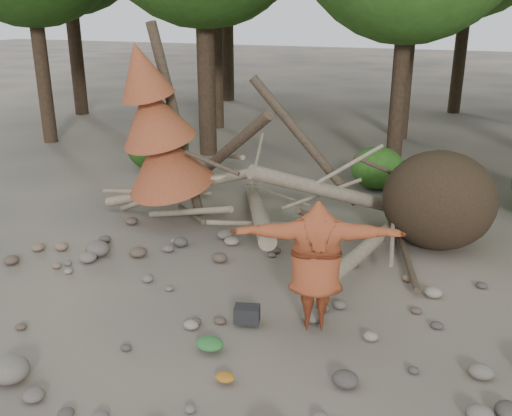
% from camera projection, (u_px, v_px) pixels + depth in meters
% --- Properties ---
extents(ground, '(120.00, 120.00, 0.00)m').
position_uv_depth(ground, '(230.00, 327.00, 8.67)').
color(ground, '#514C44').
rests_on(ground, ground).
extents(deadfall_pile, '(8.55, 5.24, 3.30)m').
position_uv_depth(deadfall_pile, '(408.00, 200.00, 11.36)').
color(deadfall_pile, '#332619').
rests_on(deadfall_pile, ground).
extents(dead_conifer, '(2.06, 2.16, 4.35)m').
position_uv_depth(dead_conifer, '(158.00, 131.00, 11.99)').
color(dead_conifer, '#4C3F30').
rests_on(dead_conifer, ground).
extents(bush_left, '(1.80, 1.80, 1.44)m').
position_uv_depth(bush_left, '(158.00, 146.00, 16.63)').
color(bush_left, '#245015').
rests_on(bush_left, ground).
extents(bush_mid, '(1.40, 1.40, 1.12)m').
position_uv_depth(bush_mid, '(377.00, 168.00, 15.03)').
color(bush_mid, '#2F661D').
rests_on(bush_mid, ground).
extents(frisbee_thrower, '(3.15, 1.41, 2.04)m').
position_uv_depth(frisbee_thrower, '(316.00, 265.00, 8.22)').
color(frisbee_thrower, brown).
rests_on(frisbee_thrower, ground).
extents(backpack, '(0.44, 0.35, 0.26)m').
position_uv_depth(backpack, '(247.00, 318.00, 8.67)').
color(backpack, black).
rests_on(backpack, ground).
extents(cloth_green, '(0.40, 0.33, 0.15)m').
position_uv_depth(cloth_green, '(210.00, 347.00, 8.02)').
color(cloth_green, '#2B6C2F').
rests_on(cloth_green, ground).
extents(cloth_orange, '(0.26, 0.21, 0.10)m').
position_uv_depth(cloth_orange, '(225.00, 380.00, 7.35)').
color(cloth_orange, '#9F651B').
rests_on(cloth_orange, ground).
extents(boulder_front_left, '(0.55, 0.50, 0.33)m').
position_uv_depth(boulder_front_left, '(9.00, 369.00, 7.38)').
color(boulder_front_left, '#6C645A').
rests_on(boulder_front_left, ground).
extents(boulder_mid_left, '(0.49, 0.44, 0.29)m').
position_uv_depth(boulder_mid_left, '(98.00, 249.00, 11.07)').
color(boulder_mid_left, '#5D554E').
rests_on(boulder_mid_left, ground).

